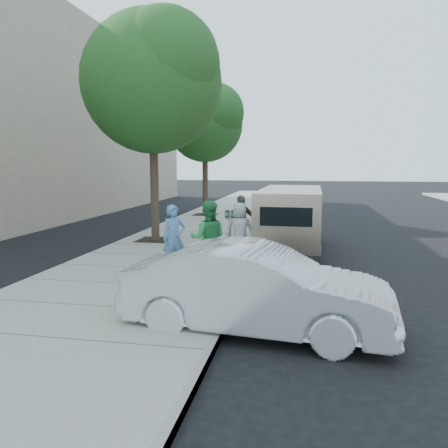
{
  "coord_description": "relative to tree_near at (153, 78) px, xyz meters",
  "views": [
    {
      "loc": [
        2.74,
        -11.71,
        2.76
      ],
      "look_at": [
        0.54,
        0.02,
        1.1
      ],
      "focal_mm": 35.0,
      "sensor_mm": 36.0,
      "label": 1
    }
  ],
  "objects": [
    {
      "name": "sidewalk",
      "position": [
        1.25,
        -2.4,
        -5.47
      ],
      "size": [
        5.0,
        60.0,
        0.15
      ],
      "primitive_type": "cube",
      "color": "gray",
      "rests_on": "ground"
    },
    {
      "name": "curb_face",
      "position": [
        3.69,
        -2.4,
        -5.47
      ],
      "size": [
        0.12,
        60.0,
        0.16
      ],
      "primitive_type": "cube",
      "color": "gray",
      "rests_on": "ground"
    },
    {
      "name": "person_gray_shirt",
      "position": [
        3.26,
        -2.55,
        -4.61
      ],
      "size": [
        0.81,
        0.57,
        1.57
      ],
      "primitive_type": "imported",
      "rotation": [
        0.0,
        0.0,
        3.24
      ],
      "color": "#A6A6A9",
      "rests_on": "sidewalk"
    },
    {
      "name": "person_striped_polo",
      "position": [
        3.05,
        -0.75,
        -4.58
      ],
      "size": [
        0.95,
        0.97,
        1.64
      ],
      "primitive_type": "imported",
      "rotation": [
        0.0,
        0.0,
        3.95
      ],
      "color": "slate",
      "rests_on": "sidewalk"
    },
    {
      "name": "tree_far",
      "position": [
        -0.0,
        7.6,
        -0.66
      ],
      "size": [
        3.92,
        3.8,
        6.49
      ],
      "color": "black",
      "rests_on": "sidewalk"
    },
    {
      "name": "tree_near",
      "position": [
        0.0,
        0.0,
        0.0
      ],
      "size": [
        4.62,
        4.6,
        7.53
      ],
      "color": "black",
      "rests_on": "sidewalk"
    },
    {
      "name": "ground",
      "position": [
        2.25,
        -2.4,
        -5.55
      ],
      "size": [
        120.0,
        120.0,
        0.0
      ],
      "primitive_type": "plane",
      "color": "black",
      "rests_on": "ground"
    },
    {
      "name": "sedan",
      "position": [
        4.25,
        -7.22,
        -4.82
      ],
      "size": [
        4.54,
        2.01,
        1.45
      ],
      "primitive_type": "imported",
      "rotation": [
        0.0,
        0.0,
        1.46
      ],
      "color": "silver",
      "rests_on": "ground"
    },
    {
      "name": "parking_meter",
      "position": [
        2.97,
        -2.42,
        -4.43
      ],
      "size": [
        0.28,
        0.11,
        1.34
      ],
      "rotation": [
        0.0,
        0.0,
        -0.04
      ],
      "color": "gray",
      "rests_on": "sidewalk"
    },
    {
      "name": "person_green_shirt",
      "position": [
        2.79,
        -4.37,
        -4.51
      ],
      "size": [
        0.95,
        0.8,
        1.76
      ],
      "primitive_type": "imported",
      "rotation": [
        0.0,
        0.0,
        3.3
      ],
      "color": "#2F914B",
      "rests_on": "sidewalk"
    },
    {
      "name": "person_officer",
      "position": [
        1.88,
        -4.07,
        -4.59
      ],
      "size": [
        0.7,
        0.68,
        1.62
      ],
      "primitive_type": "imported",
      "rotation": [
        0.0,
        0.0,
        0.69
      ],
      "color": "#5582B5",
      "rests_on": "sidewalk"
    },
    {
      "name": "van",
      "position": [
        4.56,
        -0.31,
        -4.5
      ],
      "size": [
        1.89,
        5.38,
        1.98
      ],
      "rotation": [
        0.0,
        0.0,
        -0.02
      ],
      "color": "tan",
      "rests_on": "ground"
    }
  ]
}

